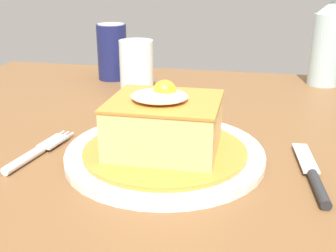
{
  "coord_description": "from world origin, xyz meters",
  "views": [
    {
      "loc": [
        0.03,
        -0.61,
        0.98
      ],
      "look_at": [
        -0.08,
        -0.1,
        0.79
      ],
      "focal_mm": 44.99,
      "sensor_mm": 36.0,
      "label": 1
    }
  ],
  "objects_px": {
    "knife": "(315,179)",
    "drinking_glass": "(137,70)",
    "main_plate": "(165,153)",
    "soda_can": "(112,52)",
    "fork": "(34,153)",
    "beer_bottle_clear": "(328,39)"
  },
  "relations": [
    {
      "from": "knife",
      "to": "drinking_glass",
      "type": "distance_m",
      "value": 0.46
    },
    {
      "from": "main_plate",
      "to": "soda_can",
      "type": "xyz_separation_m",
      "value": [
        -0.21,
        0.4,
        0.05
      ]
    },
    {
      "from": "soda_can",
      "to": "drinking_glass",
      "type": "relative_size",
      "value": 1.18
    },
    {
      "from": "fork",
      "to": "knife",
      "type": "relative_size",
      "value": 0.86
    },
    {
      "from": "main_plate",
      "to": "beer_bottle_clear",
      "type": "distance_m",
      "value": 0.52
    },
    {
      "from": "knife",
      "to": "beer_bottle_clear",
      "type": "bearing_deg",
      "value": 81.8
    },
    {
      "from": "main_plate",
      "to": "knife",
      "type": "distance_m",
      "value": 0.19
    },
    {
      "from": "knife",
      "to": "soda_can",
      "type": "bearing_deg",
      "value": 132.28
    },
    {
      "from": "fork",
      "to": "knife",
      "type": "xyz_separation_m",
      "value": [
        0.36,
        0.0,
        0.0
      ]
    },
    {
      "from": "knife",
      "to": "main_plate",
      "type": "bearing_deg",
      "value": 171.13
    },
    {
      "from": "fork",
      "to": "drinking_glass",
      "type": "xyz_separation_m",
      "value": [
        0.05,
        0.34,
        0.04
      ]
    },
    {
      "from": "beer_bottle_clear",
      "to": "drinking_glass",
      "type": "distance_m",
      "value": 0.41
    },
    {
      "from": "main_plate",
      "to": "drinking_glass",
      "type": "relative_size",
      "value": 2.48
    },
    {
      "from": "fork",
      "to": "beer_bottle_clear",
      "type": "distance_m",
      "value": 0.65
    },
    {
      "from": "soda_can",
      "to": "beer_bottle_clear",
      "type": "distance_m",
      "value": 0.47
    },
    {
      "from": "beer_bottle_clear",
      "to": "knife",
      "type": "bearing_deg",
      "value": -98.2
    },
    {
      "from": "soda_can",
      "to": "knife",
      "type": "bearing_deg",
      "value": -47.72
    },
    {
      "from": "knife",
      "to": "soda_can",
      "type": "relative_size",
      "value": 1.34
    },
    {
      "from": "fork",
      "to": "soda_can",
      "type": "height_order",
      "value": "soda_can"
    },
    {
      "from": "knife",
      "to": "beer_bottle_clear",
      "type": "relative_size",
      "value": 0.62
    },
    {
      "from": "fork",
      "to": "beer_bottle_clear",
      "type": "xyz_separation_m",
      "value": [
        0.43,
        0.48,
        0.09
      ]
    },
    {
      "from": "fork",
      "to": "knife",
      "type": "bearing_deg",
      "value": 0.06
    }
  ]
}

